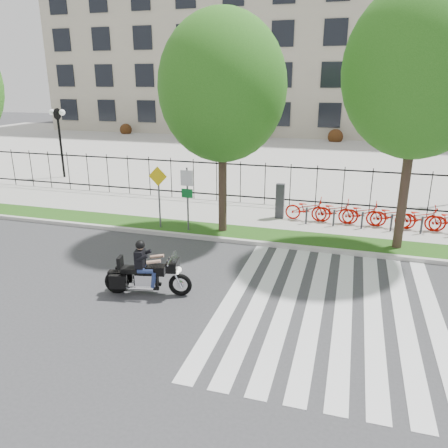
# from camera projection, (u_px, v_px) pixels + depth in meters

# --- Properties ---
(ground) EXTENTS (120.00, 120.00, 0.00)m
(ground) POSITION_uv_depth(u_px,v_px,m) (163.00, 286.00, 12.97)
(ground) COLOR #363639
(ground) RESTS_ON ground
(curb) EXTENTS (60.00, 0.20, 0.15)m
(curb) POSITION_uv_depth(u_px,v_px,m) (207.00, 238.00, 16.68)
(curb) COLOR #B5B2AA
(curb) RESTS_ON ground
(grass_verge) EXTENTS (60.00, 1.50, 0.15)m
(grass_verge) POSITION_uv_depth(u_px,v_px,m) (214.00, 231.00, 17.45)
(grass_verge) COLOR #1F4812
(grass_verge) RESTS_ON ground
(sidewalk) EXTENTS (60.00, 3.50, 0.15)m
(sidewalk) POSITION_uv_depth(u_px,v_px,m) (231.00, 214.00, 19.73)
(sidewalk) COLOR #AEAAA3
(sidewalk) RESTS_ON ground
(plaza) EXTENTS (80.00, 34.00, 0.10)m
(plaza) POSITION_uv_depth(u_px,v_px,m) (288.00, 154.00, 35.72)
(plaza) COLOR #AEAAA3
(plaza) RESTS_ON ground
(crosswalk_stripes) EXTENTS (5.70, 8.00, 0.01)m
(crosswalk_stripes) POSITION_uv_depth(u_px,v_px,m) (329.00, 308.00, 11.67)
(crosswalk_stripes) COLOR silver
(crosswalk_stripes) RESTS_ON ground
(iron_fence) EXTENTS (30.00, 0.06, 2.00)m
(iron_fence) POSITION_uv_depth(u_px,v_px,m) (240.00, 182.00, 20.99)
(iron_fence) COLOR black
(iron_fence) RESTS_ON sidewalk
(office_building) EXTENTS (60.00, 21.90, 20.15)m
(office_building) POSITION_uv_depth(u_px,v_px,m) (318.00, 43.00, 50.74)
(office_building) COLOR #B0A88E
(office_building) RESTS_ON ground
(lamp_post_left) EXTENTS (1.06, 0.70, 4.25)m
(lamp_post_left) POSITION_uv_depth(u_px,v_px,m) (59.00, 126.00, 26.13)
(lamp_post_left) COLOR black
(lamp_post_left) RESTS_ON ground
(street_tree_1) EXTENTS (4.65, 4.65, 8.09)m
(street_tree_1) POSITION_uv_depth(u_px,v_px,m) (222.00, 88.00, 15.63)
(street_tree_1) COLOR #34251C
(street_tree_1) RESTS_ON grass_verge
(street_tree_2) EXTENTS (4.83, 4.83, 8.72)m
(street_tree_2) POSITION_uv_depth(u_px,v_px,m) (420.00, 71.00, 13.72)
(street_tree_2) COLOR #34251C
(street_tree_2) RESTS_ON grass_verge
(bike_share_station) EXTENTS (7.82, 0.87, 1.50)m
(bike_share_station) POSITION_uv_depth(u_px,v_px,m) (375.00, 214.00, 17.66)
(bike_share_station) COLOR #2D2D33
(bike_share_station) RESTS_ON sidewalk
(sign_pole_regulatory) EXTENTS (0.50, 0.09, 2.50)m
(sign_pole_regulatory) POSITION_uv_depth(u_px,v_px,m) (187.00, 191.00, 16.85)
(sign_pole_regulatory) COLOR #59595B
(sign_pole_regulatory) RESTS_ON grass_verge
(sign_pole_warning) EXTENTS (0.78, 0.09, 2.49)m
(sign_pole_warning) POSITION_uv_depth(u_px,v_px,m) (159.00, 189.00, 17.18)
(sign_pole_warning) COLOR #59595B
(sign_pole_warning) RESTS_ON grass_verge
(motorcycle_rider) EXTENTS (2.51, 0.98, 1.95)m
(motorcycle_rider) POSITION_uv_depth(u_px,v_px,m) (147.00, 273.00, 12.28)
(motorcycle_rider) COLOR black
(motorcycle_rider) RESTS_ON ground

